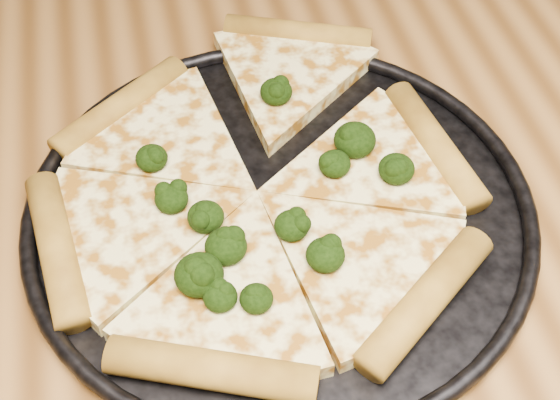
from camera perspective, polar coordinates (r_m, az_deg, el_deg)
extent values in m
cube|color=olive|center=(0.50, 14.43, -11.93)|extent=(1.20, 0.90, 0.04)
cylinder|color=black|center=(0.52, 0.00, -0.93)|extent=(0.33, 0.33, 0.01)
torus|color=black|center=(0.52, 0.00, -0.44)|extent=(0.34, 0.34, 0.01)
cylinder|color=#BB8D2E|center=(0.56, 11.32, 4.01)|extent=(0.04, 0.12, 0.02)
cylinder|color=#BB8D2E|center=(0.65, 1.32, 12.11)|extent=(0.12, 0.07, 0.02)
cylinder|color=#BB8D2E|center=(0.59, -11.62, 6.70)|extent=(0.11, 0.09, 0.02)
cylinder|color=#BB8D2E|center=(0.51, -16.09, -3.42)|extent=(0.04, 0.12, 0.02)
cylinder|color=#BB8D2E|center=(0.44, -5.05, -12.34)|extent=(0.12, 0.07, 0.02)
cylinder|color=#BB8D2E|center=(0.47, 10.68, -7.27)|extent=(0.11, 0.09, 0.02)
ellipsoid|color=black|center=(0.53, 4.04, 2.68)|extent=(0.02, 0.02, 0.02)
ellipsoid|color=black|center=(0.46, -4.43, -7.09)|extent=(0.02, 0.02, 0.02)
ellipsoid|color=black|center=(0.49, 0.87, -1.89)|extent=(0.02, 0.02, 0.02)
ellipsoid|color=black|center=(0.54, 5.53, 4.43)|extent=(0.03, 0.03, 0.02)
ellipsoid|color=black|center=(0.47, 3.36, -4.05)|extent=(0.02, 0.02, 0.02)
ellipsoid|color=black|center=(0.46, -1.75, -7.26)|extent=(0.02, 0.02, 0.02)
ellipsoid|color=black|center=(0.47, -5.98, -5.49)|extent=(0.03, 0.03, 0.02)
ellipsoid|color=black|center=(0.51, -7.99, 0.10)|extent=(0.02, 0.02, 0.02)
ellipsoid|color=black|center=(0.53, 8.57, 2.28)|extent=(0.02, 0.02, 0.02)
ellipsoid|color=black|center=(0.58, -0.29, 7.99)|extent=(0.02, 0.02, 0.02)
ellipsoid|color=black|center=(0.53, -9.43, 3.07)|extent=(0.02, 0.02, 0.02)
ellipsoid|color=black|center=(0.48, -4.00, -3.42)|extent=(0.03, 0.03, 0.02)
ellipsoid|color=black|center=(0.49, -5.49, -1.23)|extent=(0.02, 0.02, 0.02)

